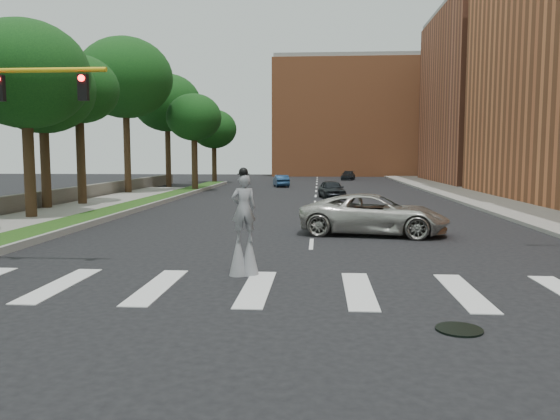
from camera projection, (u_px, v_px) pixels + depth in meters
The scene contains 20 objects.
ground_plane at pixel (306, 300), 12.73m from camera, with size 160.00×160.00×0.00m, color black.
grass_median at pixel (126, 208), 33.38m from camera, with size 2.00×60.00×0.25m, color #1E4212.
median_curb at pixel (143, 208), 33.31m from camera, with size 0.20×60.00×0.28m, color gray.
sidewalk_right at pixel (501, 204), 36.64m from camera, with size 5.00×90.00×0.18m, color gray.
stone_wall at pixel (55, 198), 35.72m from camera, with size 0.50×56.00×1.10m, color #5A564D.
manhole at pixel (459, 329), 10.53m from camera, with size 0.90×0.90×0.04m, color black.
building_far at pixel (506, 98), 63.72m from camera, with size 16.00×22.00×20.00m, color #9B5439.
building_backdrop at pixel (355, 120), 88.78m from camera, with size 26.00×14.00×18.00m, color #BA663A.
stilt_performer at pixel (244, 232), 15.24m from camera, with size 0.83×0.64×3.03m.
suv_crossing at pixel (374, 214), 23.11m from camera, with size 2.86×6.20×1.72m, color #B6B3AC.
car_near at pixel (332, 189), 42.06m from camera, with size 1.66×4.12×1.40m, color black.
car_mid at pixel (281, 181), 57.11m from camera, with size 1.32×3.78×1.25m, color navy.
car_far at pixel (348, 175), 72.54m from camera, with size 1.66×4.09×1.19m, color black.
tree_2 at pixel (25, 75), 27.49m from camera, with size 6.42×6.42×10.14m.
tree_3 at pixel (78, 90), 35.07m from camera, with size 5.16×5.16×9.76m.
tree_4 at pixel (125, 78), 45.53m from camera, with size 7.90×7.90×13.12m.
tree_5 at pixel (167, 103), 56.14m from camera, with size 6.95×6.95×11.64m.
tree_6 at pixel (194, 118), 49.28m from camera, with size 4.99×4.99×8.85m.
tree_7 at pixel (214, 129), 63.95m from camera, with size 5.35×5.35×8.62m.
tree_8 at pixel (42, 89), 32.44m from camera, with size 6.23×6.23×9.92m.
Camera 1 is at (0.28, -12.46, 3.39)m, focal length 35.00 mm.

